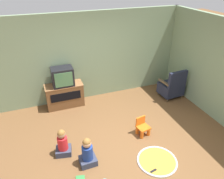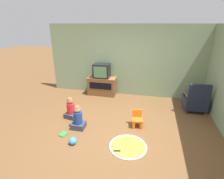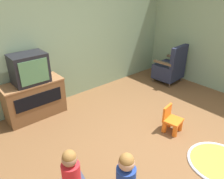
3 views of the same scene
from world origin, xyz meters
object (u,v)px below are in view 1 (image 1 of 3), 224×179
at_px(television, 63,77).
at_px(remote_control, 153,171).
at_px(yellow_kid_chair, 143,128).
at_px(black_armchair, 172,87).
at_px(child_watching_left, 88,153).
at_px(tv_cabinet, 65,95).
at_px(child_watching_center, 63,144).

relative_size(television, remote_control, 3.71).
xyz_separation_m(yellow_kid_chair, remote_control, (-0.31, -1.09, -0.17)).
relative_size(black_armchair, child_watching_left, 1.43).
xyz_separation_m(tv_cabinet, black_armchair, (3.14, -0.67, 0.01)).
relative_size(tv_cabinet, child_watching_center, 1.65).
bearing_deg(remote_control, child_watching_center, 133.89).
relative_size(black_armchair, child_watching_center, 1.48).
height_order(child_watching_left, child_watching_center, child_watching_left).
xyz_separation_m(black_armchair, child_watching_center, (-3.52, -1.22, -0.08)).
bearing_deg(television, child_watching_center, -101.33).
xyz_separation_m(television, child_watching_center, (-0.38, -1.88, -0.66)).
bearing_deg(black_armchair, remote_control, 45.94).
bearing_deg(yellow_kid_chair, tv_cabinet, 117.79).
bearing_deg(tv_cabinet, child_watching_left, -88.96).
distance_m(television, child_watching_left, 2.42).
bearing_deg(television, tv_cabinet, 90.00).
bearing_deg(child_watching_left, tv_cabinet, 90.00).
relative_size(black_armchair, yellow_kid_chair, 2.13).
bearing_deg(yellow_kid_chair, television, 117.96).
bearing_deg(child_watching_center, black_armchair, 30.47).
bearing_deg(yellow_kid_chair, child_watching_center, 168.95).
height_order(yellow_kid_chair, remote_control, yellow_kid_chair).
distance_m(yellow_kid_chair, child_watching_left, 1.53).
bearing_deg(black_armchair, tv_cabinet, -16.18).
bearing_deg(remote_control, tv_cabinet, 100.69).
bearing_deg(tv_cabinet, yellow_kid_chair, -51.71).
bearing_deg(black_armchair, child_watching_left, 24.26).
relative_size(television, child_watching_left, 0.88).
relative_size(yellow_kid_chair, remote_control, 2.83).
bearing_deg(child_watching_left, remote_control, -30.43).
bearing_deg(tv_cabinet, black_armchair, -12.03).
bearing_deg(child_watching_center, yellow_kid_chair, 10.75).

